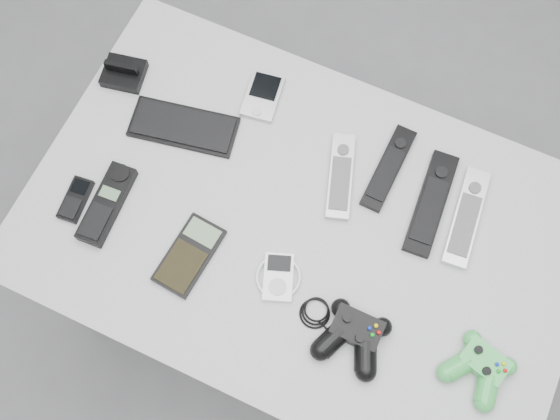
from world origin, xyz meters
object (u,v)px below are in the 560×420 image
at_px(remote_silver_b, 466,217).
at_px(calculator, 189,255).
at_px(controller_black, 354,335).
at_px(controller_green, 480,367).
at_px(cordless_handset, 107,204).
at_px(pda, 263,96).
at_px(desk, 302,236).
at_px(mp3_player, 278,277).
at_px(remote_black_a, 389,168).
at_px(pda_keyboard, 184,127).
at_px(remote_black_b, 431,203).
at_px(mobile_phone, 75,199).
at_px(remote_silver_a, 341,176).

distance_m(remote_silver_b, calculator, 0.56).
bearing_deg(controller_black, controller_green, 10.88).
bearing_deg(cordless_handset, pda, 59.55).
height_order(desk, cordless_handset, cordless_handset).
xyz_separation_m(pda, remote_silver_b, (0.49, -0.08, 0.00)).
distance_m(remote_silver_b, mp3_player, 0.40).
bearing_deg(cordless_handset, remote_black_a, 29.12).
bearing_deg(pda, remote_black_a, -16.55).
distance_m(pda_keyboard, remote_silver_b, 0.61).
relative_size(remote_black_b, mobile_phone, 2.40).
height_order(remote_silver_a, controller_black, controller_black).
height_order(remote_black_b, remote_silver_b, same).
distance_m(remote_silver_a, cordless_handset, 0.48).
height_order(remote_black_a, mp3_player, remote_black_a).
bearing_deg(remote_silver_b, calculator, -152.47).
height_order(remote_silver_b, calculator, remote_silver_b).
distance_m(mp3_player, controller_green, 0.41).
height_order(remote_black_b, controller_green, controller_green).
xyz_separation_m(remote_black_a, mobile_phone, (-0.55, -0.33, -0.00)).
bearing_deg(remote_silver_a, mp3_player, -114.53).
bearing_deg(cordless_handset, calculator, -10.63).
bearing_deg(mobile_phone, desk, 11.64).
height_order(pda, cordless_handset, cordless_handset).
height_order(desk, pda_keyboard, pda_keyboard).
height_order(pda, calculator, pda).
relative_size(mobile_phone, calculator, 0.60).
xyz_separation_m(pda, controller_green, (0.61, -0.35, 0.01)).
distance_m(mobile_phone, mp3_player, 0.44).
distance_m(remote_black_a, controller_green, 0.43).
bearing_deg(controller_black, calculator, 178.45).
bearing_deg(remote_silver_a, pda, 137.68).
relative_size(pda, remote_black_a, 0.56).
xyz_separation_m(mobile_phone, controller_green, (0.85, 0.02, 0.01)).
distance_m(remote_silver_b, controller_green, 0.30).
bearing_deg(mp3_player, remote_silver_a, 62.81).
relative_size(desk, cordless_handset, 6.37).
xyz_separation_m(remote_silver_b, calculator, (-0.47, -0.30, -0.00)).
relative_size(calculator, mp3_player, 1.66).
bearing_deg(controller_green, pda_keyboard, 178.44).
distance_m(pda_keyboard, mobile_phone, 0.27).
bearing_deg(calculator, mobile_phone, -176.79).
height_order(remote_black_b, mobile_phone, remote_black_b).
xyz_separation_m(pda_keyboard, remote_silver_a, (0.35, 0.03, 0.00)).
bearing_deg(remote_silver_a, controller_green, -50.89).
height_order(remote_silver_b, mobile_phone, remote_silver_b).
relative_size(desk, mobile_phone, 11.76).
height_order(mp3_player, controller_green, controller_green).
bearing_deg(mp3_player, remote_silver_b, 21.89).
relative_size(remote_black_b, mp3_player, 2.38).
distance_m(desk, mp3_player, 0.14).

